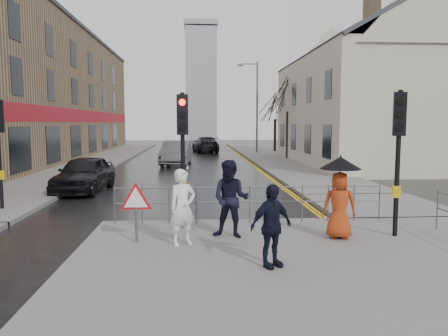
{
  "coord_description": "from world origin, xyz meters",
  "views": [
    {
      "loc": [
        0.52,
        -10.79,
        2.79
      ],
      "look_at": [
        1.45,
        3.43,
        1.31
      ],
      "focal_mm": 35.0,
      "sensor_mm": 36.0,
      "label": 1
    }
  ],
  "objects": [
    {
      "name": "ground",
      "position": [
        0.0,
        0.0,
        0.0
      ],
      "size": [
        120.0,
        120.0,
        0.0
      ],
      "primitive_type": "plane",
      "color": "black",
      "rests_on": "ground"
    },
    {
      "name": "near_pavement",
      "position": [
        3.0,
        -3.5,
        0.07
      ],
      "size": [
        10.0,
        9.0,
        0.14
      ],
      "primitive_type": "cube",
      "color": "#605E5B",
      "rests_on": "ground"
    },
    {
      "name": "left_pavement",
      "position": [
        -6.5,
        23.0,
        0.07
      ],
      "size": [
        4.0,
        44.0,
        0.14
      ],
      "primitive_type": "cube",
      "color": "#605E5B",
      "rests_on": "ground"
    },
    {
      "name": "right_pavement",
      "position": [
        6.5,
        25.0,
        0.07
      ],
      "size": [
        4.0,
        40.0,
        0.14
      ],
      "primitive_type": "cube",
      "color": "#605E5B",
      "rests_on": "ground"
    },
    {
      "name": "pavement_bridge_right",
      "position": [
        6.5,
        3.0,
        0.07
      ],
      "size": [
        4.0,
        4.2,
        0.14
      ],
      "primitive_type": "cube",
      "color": "#605E5B",
      "rests_on": "ground"
    },
    {
      "name": "building_left_terrace",
      "position": [
        -12.0,
        22.0,
        5.0
      ],
      "size": [
        8.0,
        42.0,
        10.0
      ],
      "primitive_type": "cube",
      "color": "#896F4F",
      "rests_on": "ground"
    },
    {
      "name": "building_right_cream",
      "position": [
        12.0,
        18.0,
        4.78
      ],
      "size": [
        9.0,
        16.4,
        10.1
      ],
      "color": "beige",
      "rests_on": "ground"
    },
    {
      "name": "church_tower",
      "position": [
        1.5,
        62.0,
        9.0
      ],
      "size": [
        5.0,
        5.0,
        18.0
      ],
      "primitive_type": "cube",
      "color": "#989BA0",
      "rests_on": "ground"
    },
    {
      "name": "traffic_signal_near_left",
      "position": [
        0.2,
        0.2,
        2.46
      ],
      "size": [
        0.28,
        0.27,
        3.4
      ],
      "color": "black",
      "rests_on": "near_pavement"
    },
    {
      "name": "traffic_signal_near_right",
      "position": [
        5.2,
        -1.0,
        2.46
      ],
      "size": [
        0.34,
        0.33,
        3.4
      ],
      "color": "black",
      "rests_on": "near_pavement"
    },
    {
      "name": "guard_railing_front",
      "position": [
        1.95,
        0.6,
        0.86
      ],
      "size": [
        7.14,
        0.04,
        1.0
      ],
      "color": "#595B5E",
      "rests_on": "near_pavement"
    },
    {
      "name": "warning_sign",
      "position": [
        -0.8,
        -1.21,
        1.04
      ],
      "size": [
        0.8,
        0.07,
        1.35
      ],
      "color": "#595B5E",
      "rests_on": "near_pavement"
    },
    {
      "name": "street_lamp",
      "position": [
        5.82,
        28.0,
        4.71
      ],
      "size": [
        1.83,
        0.25,
        8.0
      ],
      "color": "#595B5E",
      "rests_on": "right_pavement"
    },
    {
      "name": "tree_near",
      "position": [
        7.5,
        22.0,
        5.14
      ],
      "size": [
        2.4,
        2.4,
        6.58
      ],
      "color": "#2E2319",
      "rests_on": "right_pavement"
    },
    {
      "name": "tree_far",
      "position": [
        8.0,
        30.0,
        4.42
      ],
      "size": [
        2.4,
        2.4,
        5.64
      ],
      "color": "#2E2319",
      "rests_on": "right_pavement"
    },
    {
      "name": "pedestrian_a",
      "position": [
        0.24,
        -1.44,
        0.97
      ],
      "size": [
        0.72,
        0.64,
        1.66
      ],
      "primitive_type": "imported",
      "rotation": [
        0.0,
        0.0,
        0.49
      ],
      "color": "white",
      "rests_on": "near_pavement"
    },
    {
      "name": "pedestrian_b",
      "position": [
        1.33,
        -0.89,
        1.04
      ],
      "size": [
        1.04,
        0.92,
        1.8
      ],
      "primitive_type": "imported",
      "rotation": [
        0.0,
        0.0,
        -0.31
      ],
      "color": "black",
      "rests_on": "near_pavement"
    },
    {
      "name": "pedestrian_with_umbrella",
      "position": [
        3.8,
        -1.14,
        1.21
      ],
      "size": [
        0.96,
        0.96,
        1.89
      ],
      "color": "#A53713",
      "rests_on": "near_pavement"
    },
    {
      "name": "pedestrian_d",
      "position": [
        1.89,
        -3.02,
        0.91
      ],
      "size": [
        0.97,
        0.76,
        1.54
      ],
      "primitive_type": "imported",
      "rotation": [
        0.0,
        0.0,
        0.5
      ],
      "color": "black",
      "rests_on": "near_pavement"
    },
    {
      "name": "car_parked",
      "position": [
        -4.0,
        7.14,
        0.73
      ],
      "size": [
        2.03,
        4.38,
        1.45
      ],
      "primitive_type": "imported",
      "rotation": [
        0.0,
        0.0,
        -0.08
      ],
      "color": "black",
      "rests_on": "ground"
    },
    {
      "name": "car_mid",
      "position": [
        -0.75,
        18.2,
        0.81
      ],
      "size": [
        2.05,
        5.0,
        1.61
      ],
      "primitive_type": "imported",
      "rotation": [
        0.0,
        0.0,
        -0.07
      ],
      "color": "#4B4E50",
      "rests_on": "ground"
    },
    {
      "name": "car_far",
      "position": [
        1.45,
        30.61,
        0.74
      ],
      "size": [
        2.7,
        5.34,
        1.49
      ],
      "primitive_type": "imported",
      "rotation": [
        0.0,
        0.0,
        3.27
      ],
      "color": "black",
      "rests_on": "ground"
    }
  ]
}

